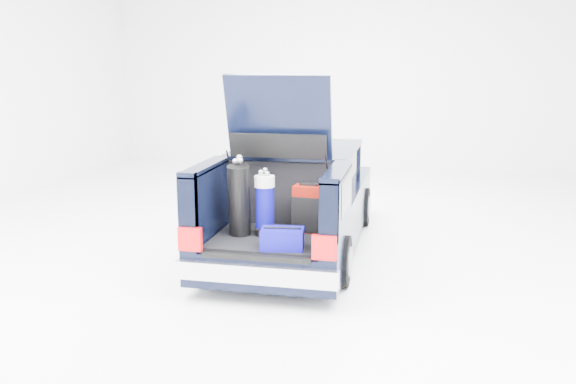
% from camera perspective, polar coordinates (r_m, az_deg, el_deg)
% --- Properties ---
extents(ground, '(14.00, 14.00, 0.00)m').
position_cam_1_polar(ground, '(8.73, 0.69, -5.29)').
color(ground, white).
rests_on(ground, ground).
extents(car, '(1.87, 4.65, 2.47)m').
position_cam_1_polar(car, '(8.66, 0.84, -0.83)').
color(car, black).
rests_on(car, ground).
extents(red_suitcase, '(0.38, 0.27, 0.60)m').
position_cam_1_polar(red_suitcase, '(7.31, 1.94, -1.59)').
color(red_suitcase, '#650A03').
rests_on(red_suitcase, car).
extents(black_golf_bag, '(0.33, 0.41, 0.95)m').
position_cam_1_polar(black_golf_bag, '(7.13, -4.60, -0.77)').
color(black_golf_bag, black).
rests_on(black_golf_bag, car).
extents(blue_golf_bag, '(0.28, 0.28, 0.80)m').
position_cam_1_polar(blue_golf_bag, '(7.16, -2.20, -1.21)').
color(blue_golf_bag, black).
rests_on(blue_golf_bag, car).
extents(blue_duffel, '(0.50, 0.36, 0.25)m').
position_cam_1_polar(blue_duffel, '(6.70, -0.53, -4.38)').
color(blue_duffel, '#08046E').
rests_on(blue_duffel, car).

